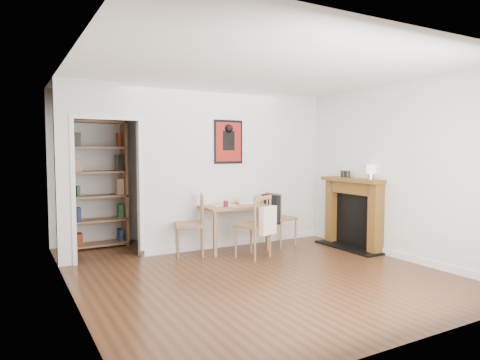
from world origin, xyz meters
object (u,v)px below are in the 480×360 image
bookshelf (99,184)px  orange_fruit (237,201)px  red_glass (226,204)px  ceramic_jar_b (343,174)px  notebook (247,203)px  ceramic_jar_a (347,174)px  chair_left (190,225)px  dining_table (234,210)px  chair_right (280,218)px  chair_front (254,226)px  mantel_lamp (371,170)px  fireplace (353,211)px

bookshelf → orange_fruit: (1.99, -1.16, -0.28)m
red_glass → ceramic_jar_b: (2.00, -0.46, 0.44)m
notebook → ceramic_jar_a: (1.49, -0.77, 0.48)m
chair_left → dining_table: bearing=2.7°
dining_table → chair_left: 0.80m
dining_table → bookshelf: 2.29m
chair_right → orange_fruit: bearing=160.2°
dining_table → red_glass: size_ratio=10.97×
chair_left → notebook: bearing=5.8°
chair_right → orange_fruit: chair_right is taller
chair_left → notebook: (1.07, 0.11, 0.26)m
chair_front → ceramic_jar_a: bearing=-2.9°
orange_fruit → ceramic_jar_a: (1.65, -0.82, 0.45)m
chair_left → notebook: 1.11m
red_glass → ceramic_jar_b: ceramic_jar_b is taller
dining_table → mantel_lamp: bearing=-33.5°
dining_table → notebook: 0.31m
red_glass → ceramic_jar_a: bearing=-16.0°
dining_table → orange_fruit: size_ratio=13.30×
fireplace → notebook: fireplace is taller
fireplace → orange_fruit: (-1.65, 0.97, 0.15)m
bookshelf → notebook: bookshelf is taller
chair_right → bookshelf: bearing=152.3°
fireplace → chair_right: bearing=143.0°
fireplace → ceramic_jar_b: ceramic_jar_b is taller
orange_fruit → mantel_lamp: 2.19m
chair_front → orange_fruit: bearing=80.6°
chair_left → bookshelf: size_ratio=0.44×
chair_right → bookshelf: size_ratio=0.43×
mantel_lamp → bookshelf: bearing=145.9°
dining_table → ceramic_jar_b: size_ratio=9.69×
chair_right → ceramic_jar_b: bearing=-25.5°
chair_right → red_glass: size_ratio=9.33×
red_glass → notebook: (0.50, 0.20, -0.04)m
fireplace → red_glass: bearing=160.1°
ceramic_jar_b → orange_fruit: bearing=156.8°
chair_left → bookshelf: bearing=129.3°
chair_left → chair_front: (0.79, -0.57, 0.01)m
chair_front → red_glass: size_ratio=9.74×
red_glass → orange_fruit: bearing=36.1°
dining_table → chair_right: chair_right is taller
chair_left → orange_fruit: bearing=9.9°
chair_right → dining_table: bearing=171.4°
chair_right → orange_fruit: 0.79m
chair_right → ceramic_jar_a: 1.34m
red_glass → ceramic_jar_b: size_ratio=0.88×
ceramic_jar_a → ceramic_jar_b: bearing=84.7°
mantel_lamp → chair_left: bearing=155.8°
chair_right → red_glass: chair_right is taller
fireplace → ceramic_jar_a: ceramic_jar_a is taller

